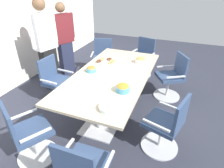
{
  "coord_description": "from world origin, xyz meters",
  "views": [
    {
      "loc": [
        -2.67,
        -1.05,
        2.19
      ],
      "look_at": [
        0.0,
        0.0,
        0.55
      ],
      "focal_mm": 30.04,
      "sensor_mm": 36.0,
      "label": 1
    }
  ],
  "objects_px": {
    "conference_table": "(112,80)",
    "office_chair_2": "(166,127)",
    "plate_stack": "(108,108)",
    "office_chair_3": "(172,79)",
    "person_standing_1": "(64,39)",
    "donut_platter": "(106,62)",
    "person_standing_0": "(46,44)",
    "snack_bowl_cookies": "(141,60)",
    "office_chair_0": "(28,136)",
    "snack_bowl_pretzels": "(91,69)",
    "snack_bowl_chips_orange": "(123,88)",
    "office_chair_6": "(56,84)",
    "office_chair_5": "(103,60)",
    "office_chair_4": "(143,59)"
  },
  "relations": [
    {
      "from": "person_standing_1",
      "to": "snack_bowl_cookies",
      "type": "relative_size",
      "value": 7.85
    },
    {
      "from": "person_standing_0",
      "to": "office_chair_3",
      "type": "bearing_deg",
      "value": 116.79
    },
    {
      "from": "conference_table",
      "to": "snack_bowl_pretzels",
      "type": "relative_size",
      "value": 13.7
    },
    {
      "from": "office_chair_0",
      "to": "office_chair_5",
      "type": "distance_m",
      "value": 2.67
    },
    {
      "from": "person_standing_0",
      "to": "conference_table",
      "type": "bearing_deg",
      "value": 93.17
    },
    {
      "from": "office_chair_2",
      "to": "office_chair_4",
      "type": "bearing_deg",
      "value": 37.5
    },
    {
      "from": "person_standing_1",
      "to": "donut_platter",
      "type": "distance_m",
      "value": 1.51
    },
    {
      "from": "person_standing_0",
      "to": "snack_bowl_chips_orange",
      "type": "distance_m",
      "value": 2.1
    },
    {
      "from": "office_chair_6",
      "to": "conference_table",
      "type": "bearing_deg",
      "value": 100.69
    },
    {
      "from": "plate_stack",
      "to": "person_standing_1",
      "type": "bearing_deg",
      "value": 44.88
    },
    {
      "from": "conference_table",
      "to": "snack_bowl_pretzels",
      "type": "xyz_separation_m",
      "value": [
        -0.05,
        0.37,
        0.17
      ]
    },
    {
      "from": "office_chair_2",
      "to": "person_standing_0",
      "type": "relative_size",
      "value": 0.48
    },
    {
      "from": "office_chair_2",
      "to": "office_chair_3",
      "type": "relative_size",
      "value": 1.0
    },
    {
      "from": "conference_table",
      "to": "snack_bowl_chips_orange",
      "type": "distance_m",
      "value": 0.61
    },
    {
      "from": "office_chair_3",
      "to": "snack_bowl_chips_orange",
      "type": "xyz_separation_m",
      "value": [
        -1.34,
        0.6,
        0.4
      ]
    },
    {
      "from": "snack_bowl_chips_orange",
      "to": "donut_platter",
      "type": "relative_size",
      "value": 0.56
    },
    {
      "from": "office_chair_2",
      "to": "office_chair_4",
      "type": "height_order",
      "value": "same"
    },
    {
      "from": "person_standing_0",
      "to": "plate_stack",
      "type": "xyz_separation_m",
      "value": [
        -1.26,
        -1.91,
        -0.22
      ]
    },
    {
      "from": "snack_bowl_chips_orange",
      "to": "plate_stack",
      "type": "height_order",
      "value": "snack_bowl_chips_orange"
    },
    {
      "from": "person_standing_1",
      "to": "snack_bowl_cookies",
      "type": "xyz_separation_m",
      "value": [
        -0.38,
        -1.99,
        -0.09
      ]
    },
    {
      "from": "conference_table",
      "to": "snack_bowl_pretzels",
      "type": "bearing_deg",
      "value": 97.61
    },
    {
      "from": "office_chair_2",
      "to": "donut_platter",
      "type": "height_order",
      "value": "office_chair_2"
    },
    {
      "from": "conference_table",
      "to": "office_chair_2",
      "type": "relative_size",
      "value": 2.64
    },
    {
      "from": "person_standing_1",
      "to": "snack_bowl_chips_orange",
      "type": "distance_m",
      "value": 2.51
    },
    {
      "from": "office_chair_0",
      "to": "snack_bowl_pretzels",
      "type": "height_order",
      "value": "office_chair_0"
    },
    {
      "from": "snack_bowl_chips_orange",
      "to": "person_standing_0",
      "type": "bearing_deg",
      "value": 68.03
    },
    {
      "from": "conference_table",
      "to": "office_chair_0",
      "type": "height_order",
      "value": "office_chair_0"
    },
    {
      "from": "office_chair_0",
      "to": "office_chair_2",
      "type": "relative_size",
      "value": 1.0
    },
    {
      "from": "office_chair_0",
      "to": "snack_bowl_chips_orange",
      "type": "relative_size",
      "value": 4.42
    },
    {
      "from": "office_chair_4",
      "to": "snack_bowl_cookies",
      "type": "bearing_deg",
      "value": 114.5
    },
    {
      "from": "office_chair_2",
      "to": "person_standing_0",
      "type": "bearing_deg",
      "value": 87.22
    },
    {
      "from": "office_chair_4",
      "to": "snack_bowl_pretzels",
      "type": "relative_size",
      "value": 5.19
    },
    {
      "from": "snack_bowl_pretzels",
      "to": "conference_table",
      "type": "bearing_deg",
      "value": -82.39
    },
    {
      "from": "office_chair_3",
      "to": "person_standing_1",
      "type": "bearing_deg",
      "value": 55.51
    },
    {
      "from": "conference_table",
      "to": "plate_stack",
      "type": "height_order",
      "value": "plate_stack"
    },
    {
      "from": "office_chair_2",
      "to": "person_standing_1",
      "type": "bearing_deg",
      "value": 75.07
    },
    {
      "from": "plate_stack",
      "to": "office_chair_2",
      "type": "bearing_deg",
      "value": -64.34
    },
    {
      "from": "office_chair_5",
      "to": "snack_bowl_chips_orange",
      "type": "height_order",
      "value": "office_chair_5"
    },
    {
      "from": "office_chair_6",
      "to": "snack_bowl_cookies",
      "type": "relative_size",
      "value": 4.15
    },
    {
      "from": "snack_bowl_pretzels",
      "to": "office_chair_5",
      "type": "bearing_deg",
      "value": 15.86
    },
    {
      "from": "office_chair_6",
      "to": "plate_stack",
      "type": "relative_size",
      "value": 3.87
    },
    {
      "from": "office_chair_0",
      "to": "office_chair_2",
      "type": "xyz_separation_m",
      "value": [
        0.83,
        -1.64,
        0.0
      ]
    },
    {
      "from": "person_standing_0",
      "to": "person_standing_1",
      "type": "xyz_separation_m",
      "value": [
        0.72,
        0.06,
        -0.1
      ]
    },
    {
      "from": "snack_bowl_pretzels",
      "to": "office_chair_2",
      "type": "bearing_deg",
      "value": -111.27
    },
    {
      "from": "office_chair_2",
      "to": "donut_platter",
      "type": "distance_m",
      "value": 1.71
    },
    {
      "from": "person_standing_0",
      "to": "office_chair_2",
      "type": "bearing_deg",
      "value": 85.27
    },
    {
      "from": "office_chair_2",
      "to": "office_chair_6",
      "type": "bearing_deg",
      "value": 94.43
    },
    {
      "from": "person_standing_1",
      "to": "donut_platter",
      "type": "height_order",
      "value": "person_standing_1"
    },
    {
      "from": "conference_table",
      "to": "snack_bowl_cookies",
      "type": "height_order",
      "value": "snack_bowl_cookies"
    },
    {
      "from": "conference_table",
      "to": "snack_bowl_chips_orange",
      "type": "relative_size",
      "value": 11.65
    }
  ]
}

